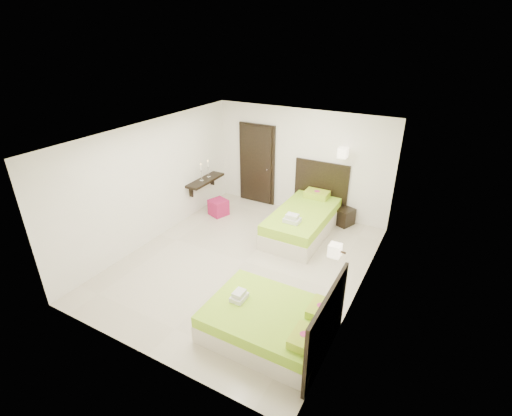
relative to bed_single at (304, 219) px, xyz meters
The scene contains 7 objects.
floor 1.83m from the bed_single, 108.74° to the right, with size 5.50×5.50×0.00m, color beige.
bed_single is the anchor object (origin of this frame).
bed_double 3.35m from the bed_single, 75.68° to the right, with size 1.84×1.57×1.52m.
nightstand 1.08m from the bed_single, 52.15° to the left, with size 0.45×0.40×0.40m, color black.
ottoman 2.24m from the bed_single, behind, with size 0.40×0.40×0.40m, color maroon.
door 2.16m from the bed_single, 150.88° to the left, with size 1.02×0.15×2.14m.
console_shelf 2.71m from the bed_single, behind, with size 0.35×1.20×0.78m.
Camera 1 is at (3.25, -5.39, 4.23)m, focal length 26.00 mm.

